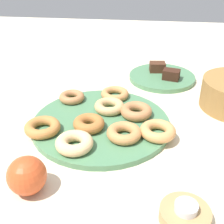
{
  "coord_description": "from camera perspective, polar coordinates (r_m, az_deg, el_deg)",
  "views": [
    {
      "loc": [
        0.68,
        0.11,
        0.45
      ],
      "look_at": [
        0.0,
        0.03,
        0.05
      ],
      "focal_mm": 47.9,
      "sensor_mm": 36.0,
      "label": 1
    }
  ],
  "objects": [
    {
      "name": "candle_holder",
      "position": [
        0.58,
        13.72,
        -18.62
      ],
      "size": [
        0.09,
        0.09,
        0.03
      ],
      "primitive_type": "cylinder",
      "color": "tan",
      "rests_on": "ground_plane"
    },
    {
      "name": "brownie_far",
      "position": [
        1.06,
        11.24,
        7.03
      ],
      "size": [
        0.05,
        0.06,
        0.03
      ],
      "primitive_type": "cube",
      "rotation": [
        0.0,
        0.0,
        -0.25
      ],
      "color": "#381E14",
      "rests_on": "cake_plate"
    },
    {
      "name": "donut_2",
      "position": [
        0.71,
        -7.2,
        -5.89
      ],
      "size": [
        0.12,
        0.12,
        0.03
      ],
      "primitive_type": "torus",
      "rotation": [
        0.0,
        0.0,
        5.14
      ],
      "color": "#EABC84",
      "rests_on": "donut_plate"
    },
    {
      "name": "ground_plane",
      "position": [
        0.82,
        -2.09,
        -2.61
      ],
      "size": [
        2.4,
        2.4,
        0.0
      ],
      "primitive_type": "plane",
      "color": "beige"
    },
    {
      "name": "donut_1",
      "position": [
        0.83,
        4.64,
        0.17
      ],
      "size": [
        0.11,
        0.11,
        0.03
      ],
      "primitive_type": "torus",
      "rotation": [
        0.0,
        0.0,
        5.03
      ],
      "color": "#B27547",
      "rests_on": "donut_plate"
    },
    {
      "name": "donut_3",
      "position": [
        0.74,
        2.32,
        -4.02
      ],
      "size": [
        0.12,
        0.12,
        0.03
      ],
      "primitive_type": "torus",
      "rotation": [
        0.0,
        0.0,
        2.68
      ],
      "color": "#C6844C",
      "rests_on": "donut_plate"
    },
    {
      "name": "tealight",
      "position": [
        0.57,
        13.97,
        -17.27
      ],
      "size": [
        0.04,
        0.04,
        0.01
      ],
      "primitive_type": "cylinder",
      "color": "silver",
      "rests_on": "candle_holder"
    },
    {
      "name": "donut_8",
      "position": [
        0.91,
        -7.67,
        2.86
      ],
      "size": [
        0.11,
        0.11,
        0.02
      ],
      "primitive_type": "torus",
      "rotation": [
        0.0,
        0.0,
        4.13
      ],
      "color": "#B27547",
      "rests_on": "donut_plate"
    },
    {
      "name": "donut_0",
      "position": [
        0.85,
        -0.52,
        1.09
      ],
      "size": [
        0.12,
        0.12,
        0.03
      ],
      "primitive_type": "torus",
      "rotation": [
        0.0,
        0.0,
        3.62
      ],
      "color": "tan",
      "rests_on": "donut_plate"
    },
    {
      "name": "brownie_near",
      "position": [
        1.12,
        8.66,
        8.5
      ],
      "size": [
        0.05,
        0.06,
        0.03
      ],
      "primitive_type": "cube",
      "rotation": [
        0.0,
        0.0,
        0.1
      ],
      "color": "#472819",
      "rests_on": "cake_plate"
    },
    {
      "name": "donut_plate",
      "position": [
        0.81,
        -2.1,
        -2.16
      ],
      "size": [
        0.37,
        0.37,
        0.02
      ],
      "primitive_type": "cylinder",
      "color": "#4C7F56",
      "rests_on": "ground_plane"
    },
    {
      "name": "donut_4",
      "position": [
        0.77,
        -4.44,
        -2.22
      ],
      "size": [
        0.12,
        0.12,
        0.03
      ],
      "primitive_type": "torus",
      "rotation": [
        0.0,
        0.0,
        5.42
      ],
      "color": "#AD6B33",
      "rests_on": "donut_plate"
    },
    {
      "name": "donut_7",
      "position": [
        0.75,
        8.74,
        -3.58
      ],
      "size": [
        0.11,
        0.11,
        0.03
      ],
      "primitive_type": "torus",
      "rotation": [
        0.0,
        0.0,
        4.42
      ],
      "color": "tan",
      "rests_on": "donut_plate"
    },
    {
      "name": "cake_plate",
      "position": [
        1.1,
        9.5,
        6.55
      ],
      "size": [
        0.23,
        0.23,
        0.02
      ],
      "primitive_type": "cylinder",
      "color": "#4C7F56",
      "rests_on": "ground_plane"
    },
    {
      "name": "donut_6",
      "position": [
        0.92,
        0.55,
        3.47
      ],
      "size": [
        0.09,
        0.09,
        0.02
      ],
      "primitive_type": "torus",
      "rotation": [
        0.0,
        0.0,
        6.2
      ],
      "color": "#C6844C",
      "rests_on": "donut_plate"
    },
    {
      "name": "donut_5",
      "position": [
        0.78,
        -13.13,
        -2.85
      ],
      "size": [
        0.11,
        0.11,
        0.03
      ],
      "primitive_type": "torus",
      "rotation": [
        0.0,
        0.0,
        1.79
      ],
      "color": "#BC7A3D",
      "rests_on": "donut_plate"
    },
    {
      "name": "apple",
      "position": [
        0.62,
        -15.95,
        -11.57
      ],
      "size": [
        0.08,
        0.08,
        0.08
      ],
      "primitive_type": "sphere",
      "color": "#CC4C23",
      "rests_on": "ground_plane"
    }
  ]
}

